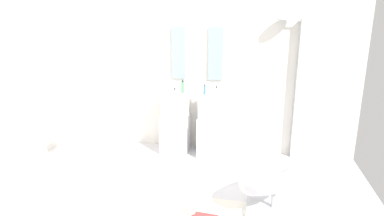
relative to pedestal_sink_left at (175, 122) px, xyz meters
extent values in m
cube|color=silver|center=(0.29, -1.34, -0.51)|extent=(4.80, 3.60, 0.04)
cube|color=silver|center=(0.29, 0.31, 0.81)|extent=(4.80, 0.10, 2.60)
cube|color=white|center=(0.00, 0.00, -0.19)|extent=(0.40, 0.40, 0.61)
cylinder|color=white|center=(0.00, 0.00, 0.28)|extent=(0.44, 0.44, 0.33)
cylinder|color=#B7BABF|center=(0.00, 0.12, 0.50)|extent=(0.02, 0.02, 0.10)
cube|color=white|center=(0.58, 0.00, -0.19)|extent=(0.40, 0.40, 0.61)
cylinder|color=white|center=(0.58, 0.00, 0.28)|extent=(0.44, 0.44, 0.33)
cylinder|color=#B7BABF|center=(0.58, 0.12, 0.50)|extent=(0.02, 0.02, 0.10)
cube|color=#8C9EA8|center=(0.00, 0.24, 1.04)|extent=(0.22, 0.03, 0.79)
cube|color=#8C9EA8|center=(0.58, 0.24, 1.04)|extent=(0.22, 0.03, 0.79)
cube|color=#B7BABF|center=(1.84, 0.19, 0.53)|extent=(0.14, 0.08, 2.05)
cylinder|color=#B7BABF|center=(1.69, 0.17, 1.54)|extent=(0.30, 0.02, 0.02)
cylinder|color=#B7BABF|center=(1.54, 0.14, 1.54)|extent=(0.24, 0.24, 0.02)
cube|color=#B7BABF|center=(1.46, -1.39, -0.46)|extent=(0.56, 0.50, 0.06)
cylinder|color=#B7BABF|center=(1.46, -1.39, -0.29)|extent=(0.05, 0.05, 0.34)
torus|color=silver|center=(1.46, -1.39, -0.09)|extent=(1.10, 1.10, 0.49)
cylinder|color=#B7BABF|center=(-1.45, -0.87, -0.02)|extent=(0.03, 0.03, 0.95)
cylinder|color=#B7BABF|center=(-1.27, -0.87, 0.41)|extent=(0.36, 0.02, 0.02)
cube|color=white|center=(-1.27, -0.87, 0.16)|extent=(0.04, 0.22, 0.50)
cube|color=white|center=(0.66, -1.61, -0.49)|extent=(1.13, 0.67, 0.01)
cylinder|color=white|center=(0.63, -1.65, -0.43)|extent=(0.08, 0.08, 0.11)
cylinder|color=#59996B|center=(0.10, 0.11, 0.54)|extent=(0.05, 0.05, 0.17)
cylinder|color=black|center=(0.10, 0.11, 0.63)|extent=(0.03, 0.03, 0.02)
cylinder|color=#4C72B7|center=(0.45, 0.05, 0.52)|extent=(0.04, 0.04, 0.14)
cylinder|color=black|center=(0.45, 0.05, 0.60)|extent=(0.02, 0.02, 0.02)
cylinder|color=#99999E|center=(0.04, -0.15, 0.50)|extent=(0.04, 0.04, 0.10)
cylinder|color=black|center=(0.04, -0.15, 0.56)|extent=(0.02, 0.02, 0.02)
cylinder|color=silver|center=(0.65, -0.08, 0.52)|extent=(0.04, 0.04, 0.14)
cylinder|color=black|center=(0.65, -0.08, 0.60)|extent=(0.02, 0.02, 0.02)
camera|label=1|loc=(1.25, -4.51, 1.47)|focal=29.41mm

